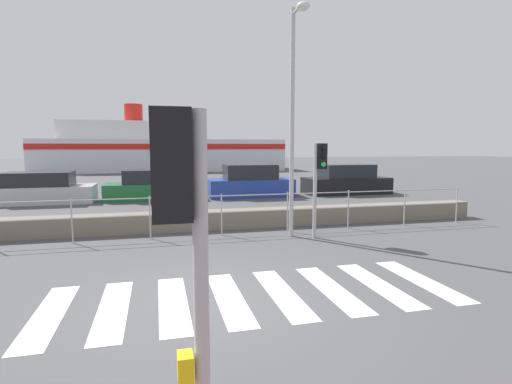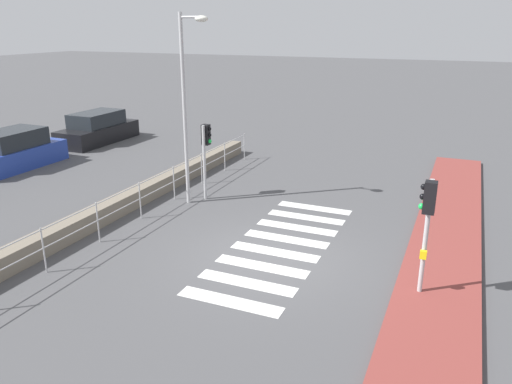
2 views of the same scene
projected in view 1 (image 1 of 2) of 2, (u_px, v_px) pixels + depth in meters
ground_plane at (209, 300)px, 6.44m from camera, size 160.00×160.00×0.00m
crosswalk at (256, 295)px, 6.63m from camera, size 6.75×2.40×0.01m
seawall at (185, 221)px, 11.74m from camera, size 19.30×0.55×0.56m
harbor_fence at (186, 209)px, 10.85m from camera, size 17.41×0.04×1.16m
traffic_light_near at (183, 230)px, 2.48m from camera, size 0.34×0.32×2.70m
traffic_light_far at (319, 169)px, 10.62m from camera, size 0.34×0.32×2.55m
streetlamp at (294, 98)px, 10.43m from camera, size 0.32×0.99×6.05m
ferry_boat at (158, 150)px, 41.19m from camera, size 23.87×7.98×6.69m
parked_car_silver at (39, 190)px, 17.43m from camera, size 4.58×1.87×1.36m
parked_car_green at (152, 187)px, 18.57m from camera, size 4.19×1.71×1.39m
parked_car_blue at (250, 183)px, 19.70m from camera, size 4.15×1.85×1.59m
parked_car_black at (346, 181)px, 20.95m from camera, size 4.45×1.79×1.54m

